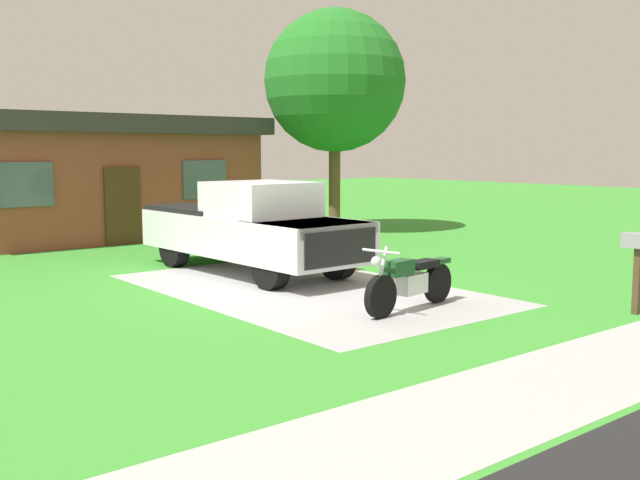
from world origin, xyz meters
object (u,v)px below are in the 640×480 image
object	(u,v)px
motorcycle	(410,281)
shade_tree	(335,82)
mailbox	(639,252)
neighbor_house	(86,176)
pickup_truck	(248,227)

from	to	relation	value
motorcycle	shade_tree	size ratio (longest dim) A/B	0.32
motorcycle	mailbox	size ratio (longest dim) A/B	1.75
motorcycle	neighbor_house	size ratio (longest dim) A/B	0.23
motorcycle	pickup_truck	bearing A→B (deg)	89.84
motorcycle	mailbox	xyz separation A→B (m)	(2.54, -2.40, 0.51)
pickup_truck	neighbor_house	bearing A→B (deg)	91.43
mailbox	neighbor_house	bearing A→B (deg)	100.03
mailbox	shade_tree	size ratio (longest dim) A/B	0.18
motorcycle	mailbox	bearing A→B (deg)	-43.47
motorcycle	mailbox	distance (m)	3.53
pickup_truck	neighbor_house	xyz separation A→B (m)	(-0.21, 8.35, 0.84)
pickup_truck	mailbox	distance (m)	7.52
motorcycle	pickup_truck	distance (m)	4.71
pickup_truck	shade_tree	xyz separation A→B (m)	(6.38, 4.85, 3.69)
motorcycle	shade_tree	world-z (taller)	shade_tree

